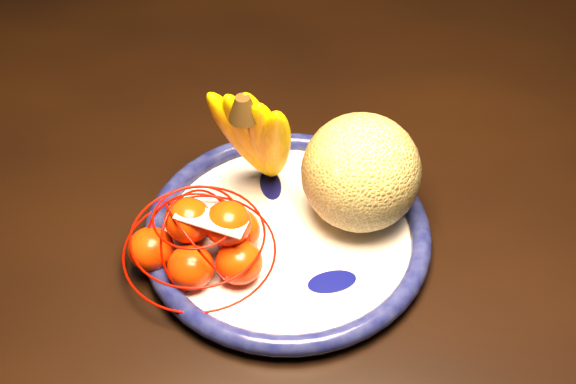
# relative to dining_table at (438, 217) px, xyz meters

# --- Properties ---
(dining_table) EXTENTS (1.63, 1.11, 0.76)m
(dining_table) POSITION_rel_dining_table_xyz_m (0.00, 0.00, 0.00)
(dining_table) COLOR black
(dining_table) RESTS_ON ground
(fruit_bowl) EXTENTS (0.32, 0.32, 0.03)m
(fruit_bowl) POSITION_rel_dining_table_xyz_m (-0.18, -0.13, 0.09)
(fruit_bowl) COLOR white
(fruit_bowl) RESTS_ON dining_table
(cantaloupe) EXTENTS (0.13, 0.13, 0.13)m
(cantaloupe) POSITION_rel_dining_table_xyz_m (-0.11, -0.09, 0.16)
(cantaloupe) COLOR olive
(cantaloupe) RESTS_ON fruit_bowl
(banana_bunch) EXTENTS (0.11, 0.12, 0.18)m
(banana_bunch) POSITION_rel_dining_table_xyz_m (-0.22, -0.07, 0.18)
(banana_bunch) COLOR #FFE003
(banana_bunch) RESTS_ON fruit_bowl
(mandarin_bag) EXTENTS (0.20, 0.20, 0.10)m
(mandarin_bag) POSITION_rel_dining_table_xyz_m (-0.27, -0.17, 0.12)
(mandarin_bag) COLOR #EA3709
(mandarin_bag) RESTS_ON fruit_bowl
(price_tag) EXTENTS (0.08, 0.04, 0.01)m
(price_tag) POSITION_rel_dining_table_xyz_m (-0.26, -0.18, 0.16)
(price_tag) COLOR white
(price_tag) RESTS_ON mandarin_bag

